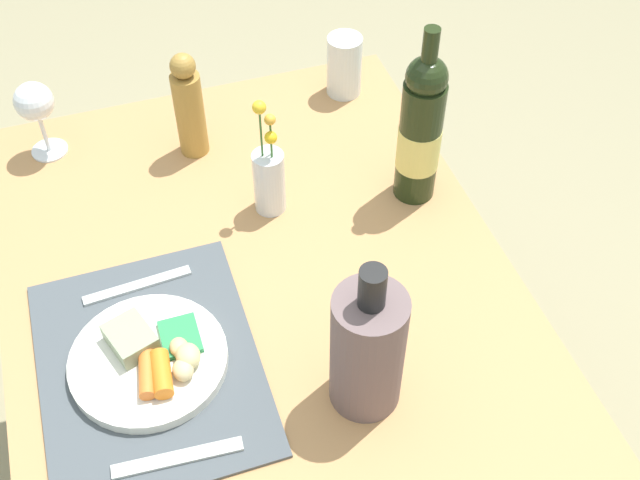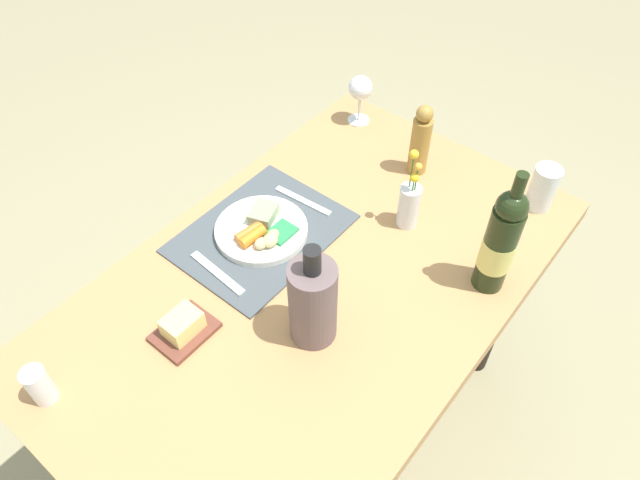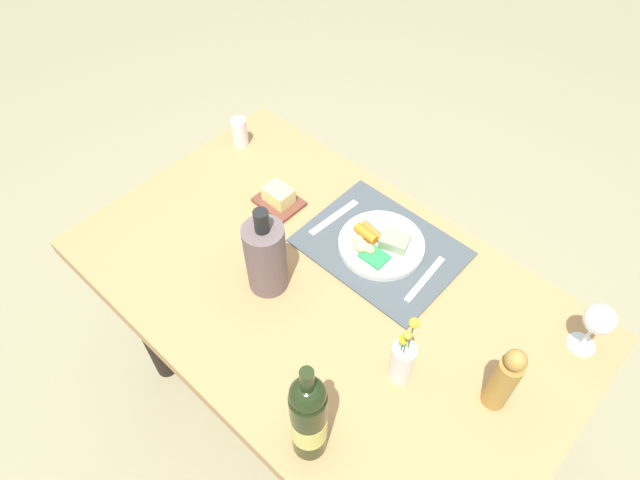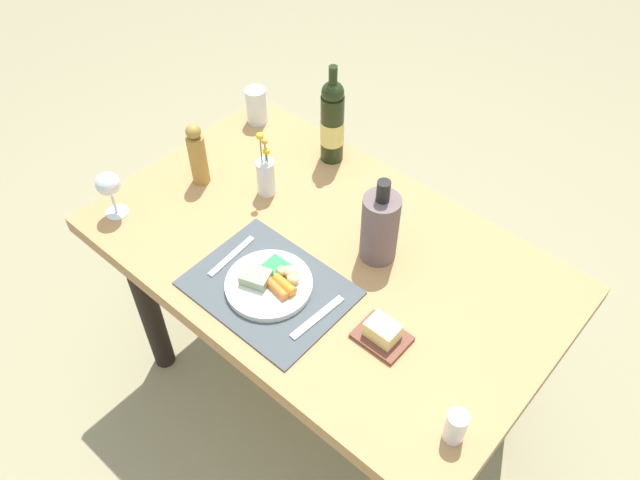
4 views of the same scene
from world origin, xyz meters
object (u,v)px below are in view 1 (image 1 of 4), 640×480
water_tumbler (344,69)px  cooler_bottle (368,349)px  wine_glass (35,104)px  fork (137,285)px  pepper_mill (189,107)px  dining_table (285,387)px  dinner_plate (151,358)px  wine_bottle (420,131)px  flower_vase (269,178)px  knife (178,458)px

water_tumbler → cooler_bottle: (0.67, -0.21, 0.05)m
water_tumbler → wine_glass: 0.58m
fork → cooler_bottle: size_ratio=0.64×
fork → pepper_mill: bearing=148.1°
dining_table → dinner_plate: bearing=-97.6°
water_tumbler → cooler_bottle: bearing=-17.1°
water_tumbler → wine_bottle: (0.31, 0.02, 0.08)m
flower_vase → pepper_mill: flower_vase is taller
pepper_mill → wine_bottle: 0.42m
pepper_mill → water_tumbler: bearing=103.8°
dinner_plate → cooler_bottle: 0.32m
knife → wine_bottle: size_ratio=0.53×
dining_table → flower_vase: 0.35m
wine_glass → dining_table: bearing=27.2°
dining_table → flower_vase: (-0.29, 0.06, 0.18)m
dining_table → water_tumbler: size_ratio=10.48×
knife → cooler_bottle: bearing=98.5°
flower_vase → wine_bottle: 0.26m
knife → pepper_mill: size_ratio=0.84×
fork → flower_vase: size_ratio=0.75×
flower_vase → wine_glass: (-0.27, -0.35, 0.04)m
dining_table → fork: size_ratio=7.58×
pepper_mill → cooler_bottle: 0.60m
dinner_plate → fork: bearing=178.2°
cooler_bottle → wine_bottle: bearing=147.7°
knife → dinner_plate: bearing=-173.8°
fork → water_tumbler: 0.61m
fork → knife: 0.31m
dinner_plate → cooler_bottle: bearing=63.5°
dining_table → cooler_bottle: size_ratio=4.86×
dinner_plate → water_tumbler: water_tumbler is taller
flower_vase → wine_bottle: (0.04, 0.25, 0.07)m
water_tumbler → wine_bottle: wine_bottle is taller
knife → wine_glass: bearing=-167.5°
pepper_mill → knife: bearing=-14.5°
dinner_plate → wine_bottle: 0.56m
dining_table → dinner_plate: 0.24m
knife → water_tumbler: 0.84m
dining_table → wine_glass: (-0.56, -0.29, 0.22)m
water_tumbler → wine_bottle: bearing=4.0°
dining_table → flower_vase: bearing=167.4°
knife → wine_glass: wine_glass is taller
fork → cooler_bottle: 0.41m
fork → knife: same height
fork → knife: bearing=-3.8°
dining_table → dinner_plate: dinner_plate is taller
fork → wine_bottle: wine_bottle is taller
dinner_plate → flower_vase: 0.37m
wine_bottle → cooler_bottle: bearing=-32.3°
wine_glass → fork: bearing=14.7°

